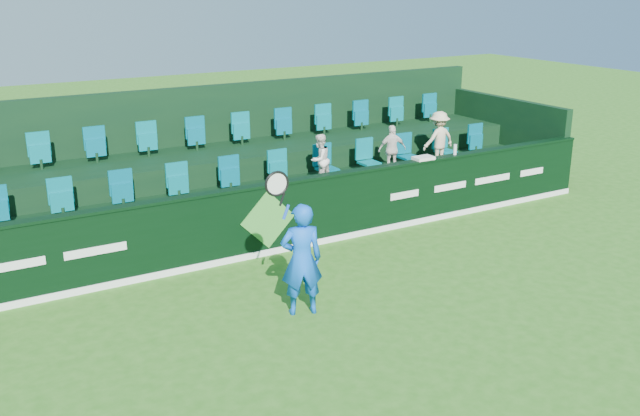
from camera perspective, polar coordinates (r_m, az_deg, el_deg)
ground at (r=10.24m, az=5.79°, el=-10.72°), size 60.00×60.00×0.00m
sponsor_hoarding at (r=13.13m, az=-4.39°, el=-0.91°), size 16.00×0.25×1.35m
stand_tier_front at (r=14.17m, az=-6.34°, el=-0.72°), size 16.00×2.00×0.80m
stand_tier_back at (r=15.78m, az=-9.22°, el=2.04°), size 16.00×1.80×1.30m
stand_rear at (r=16.04m, az=-9.90°, el=4.35°), size 16.00×4.10×2.60m
seat_row_front at (r=14.31m, az=-7.09°, el=2.38°), size 13.50×0.50×0.60m
seat_row_back at (r=15.82m, az=-9.79°, el=5.60°), size 13.50×0.50×0.60m
tennis_player at (r=10.70m, az=-1.51°, el=-4.06°), size 1.05×0.59×2.39m
spectator_left at (r=14.72m, az=-0.03°, el=3.89°), size 0.64×0.58×1.07m
spectator_middle at (r=15.70m, az=5.79°, el=4.69°), size 0.68×0.42×1.07m
spectator_right at (r=16.46m, az=9.46°, el=5.48°), size 0.82×0.48×1.26m
towel at (r=14.81m, az=8.27°, el=3.98°), size 0.42×0.27×0.06m
drinks_bottle at (r=15.32m, az=10.75°, el=4.62°), size 0.07×0.07×0.22m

